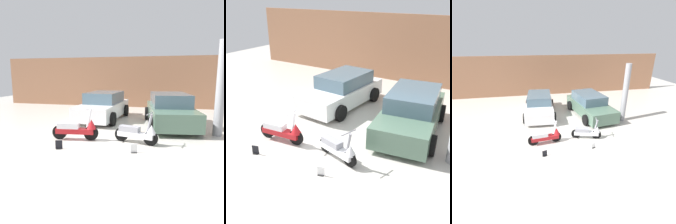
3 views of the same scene
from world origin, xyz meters
TOP-DOWN VIEW (x-y plane):
  - ground_plane at (0.00, 0.00)m, footprint 28.00×28.00m
  - wall_back at (0.00, 8.46)m, footprint 19.60×0.12m
  - scooter_front_left at (-1.28, 0.45)m, footprint 1.56×0.56m
  - scooter_front_right at (0.73, 0.50)m, footprint 1.42×0.66m
  - car_rear_left at (-1.35, 4.02)m, footprint 2.08×3.98m
  - car_rear_center at (1.78, 3.33)m, footprint 2.35×4.22m
  - placard_near_left_scooter at (-1.46, -0.53)m, footprint 0.20×0.16m
  - placard_near_right_scooter at (0.73, -0.35)m, footprint 0.20×0.16m
  - support_column_side at (3.41, 2.09)m, footprint 0.32×0.32m

SIDE VIEW (x-z plane):
  - ground_plane at x=0.00m, z-range 0.00..0.00m
  - placard_near_left_scooter at x=-1.46m, z-range -0.02..0.24m
  - placard_near_right_scooter at x=0.73m, z-range -0.02..0.24m
  - scooter_front_right at x=0.73m, z-range -0.15..0.86m
  - scooter_front_left at x=-1.28m, z-range -0.16..0.93m
  - car_rear_left at x=-1.35m, z-range -0.03..1.29m
  - car_rear_center at x=1.78m, z-range -0.03..1.34m
  - wall_back at x=0.00m, z-range 0.00..3.33m
  - support_column_side at x=3.41m, z-range 0.00..3.33m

